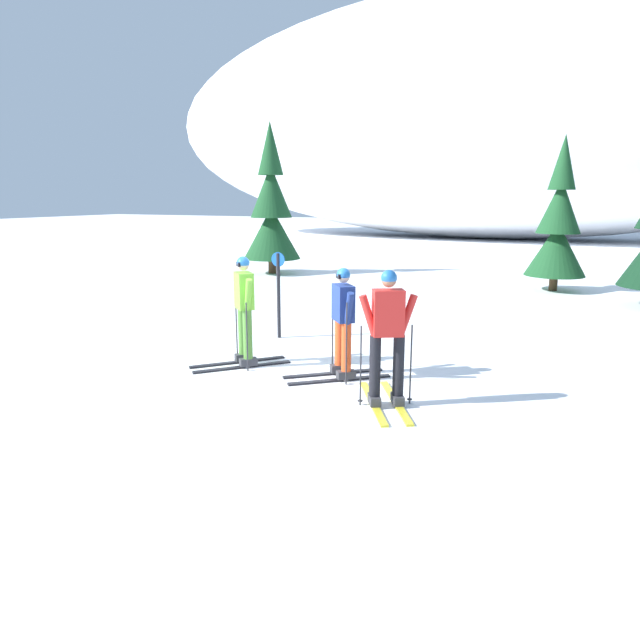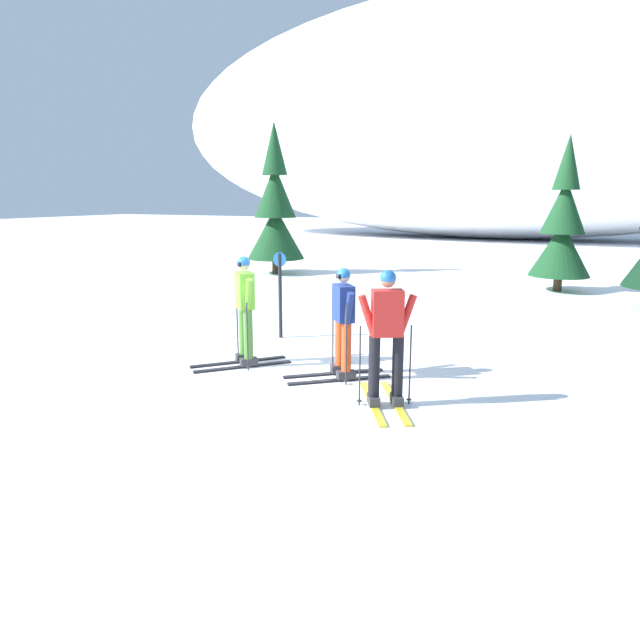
% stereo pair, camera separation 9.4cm
% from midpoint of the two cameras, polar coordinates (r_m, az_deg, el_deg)
% --- Properties ---
extents(ground_plane, '(120.00, 120.00, 0.00)m').
position_cam_midpoint_polar(ground_plane, '(8.91, -3.84, -5.77)').
color(ground_plane, white).
extents(skier_lime_jacket, '(1.41, 1.46, 1.81)m').
position_cam_midpoint_polar(skier_lime_jacket, '(9.42, -7.86, 1.06)').
color(skier_lime_jacket, black).
rests_on(skier_lime_jacket, ground).
extents(skier_navy_jacket, '(1.52, 1.38, 1.70)m').
position_cam_midpoint_polar(skier_navy_jacket, '(8.70, 1.96, -0.08)').
color(skier_navy_jacket, black).
rests_on(skier_navy_jacket, ground).
extents(skier_red_jacket, '(1.17, 1.66, 1.84)m').
position_cam_midpoint_polar(skier_red_jacket, '(7.53, 6.37, -1.60)').
color(skier_red_jacket, gold).
rests_on(skier_red_jacket, ground).
extents(pine_tree_far_left, '(2.04, 2.04, 5.29)m').
position_cam_midpoint_polar(pine_tree_far_left, '(20.73, -5.00, 10.74)').
color(pine_tree_far_left, '#47301E').
rests_on(pine_tree_far_left, ground).
extents(pine_tree_center_left, '(1.72, 1.72, 4.46)m').
position_cam_midpoint_polar(pine_tree_center_left, '(18.15, 22.50, 8.56)').
color(pine_tree_center_left, '#47301E').
rests_on(pine_tree_center_left, ground).
extents(snow_ridge_background, '(45.87, 16.74, 15.51)m').
position_cam_midpoint_polar(snow_ridge_background, '(39.95, 16.83, 18.99)').
color(snow_ridge_background, white).
rests_on(snow_ridge_background, ground).
extents(trail_marker_post, '(0.28, 0.07, 1.69)m').
position_cam_midpoint_polar(trail_marker_post, '(11.21, -4.39, 2.98)').
color(trail_marker_post, black).
rests_on(trail_marker_post, ground).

